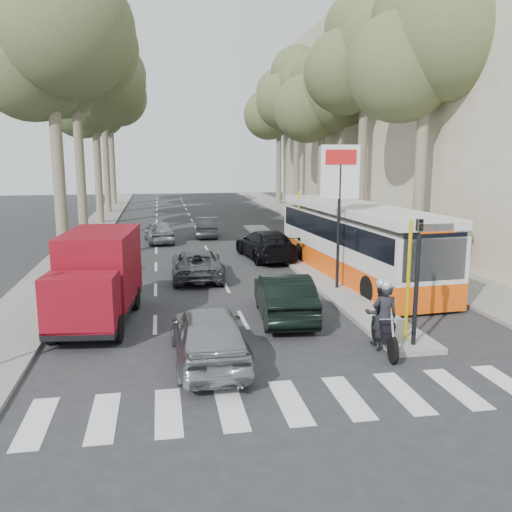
{
  "coord_description": "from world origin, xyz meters",
  "views": [
    {
      "loc": [
        -3.44,
        -14.57,
        5.26
      ],
      "look_at": [
        -0.03,
        4.52,
        1.6
      ],
      "focal_mm": 38.0,
      "sensor_mm": 36.0,
      "label": 1
    }
  ],
  "objects_px": {
    "red_truck": "(98,276)",
    "city_bus": "(356,239)",
    "silver_hatchback": "(209,334)",
    "dark_hatchback": "(284,296)",
    "motorcycle": "(382,317)"
  },
  "relations": [
    {
      "from": "red_truck",
      "to": "city_bus",
      "type": "height_order",
      "value": "city_bus"
    },
    {
      "from": "silver_hatchback",
      "to": "red_truck",
      "type": "relative_size",
      "value": 0.81
    },
    {
      "from": "dark_hatchback",
      "to": "motorcycle",
      "type": "height_order",
      "value": "motorcycle"
    },
    {
      "from": "red_truck",
      "to": "motorcycle",
      "type": "bearing_deg",
      "value": -19.94
    },
    {
      "from": "city_bus",
      "to": "motorcycle",
      "type": "relative_size",
      "value": 5.19
    },
    {
      "from": "city_bus",
      "to": "dark_hatchback",
      "type": "bearing_deg",
      "value": -133.84
    },
    {
      "from": "red_truck",
      "to": "motorcycle",
      "type": "distance_m",
      "value": 8.74
    },
    {
      "from": "dark_hatchback",
      "to": "city_bus",
      "type": "xyz_separation_m",
      "value": [
        4.37,
        5.3,
        0.93
      ]
    },
    {
      "from": "red_truck",
      "to": "city_bus",
      "type": "distance_m",
      "value": 11.24
    },
    {
      "from": "city_bus",
      "to": "silver_hatchback",
      "type": "bearing_deg",
      "value": -133.65
    },
    {
      "from": "city_bus",
      "to": "motorcycle",
      "type": "xyz_separation_m",
      "value": [
        -2.37,
        -8.5,
        -0.76
      ]
    },
    {
      "from": "silver_hatchback",
      "to": "city_bus",
      "type": "distance_m",
      "value": 11.28
    },
    {
      "from": "motorcycle",
      "to": "city_bus",
      "type": "bearing_deg",
      "value": 82.15
    },
    {
      "from": "red_truck",
      "to": "silver_hatchback",
      "type": "bearing_deg",
      "value": -46.38
    },
    {
      "from": "dark_hatchback",
      "to": "silver_hatchback",
      "type": "bearing_deg",
      "value": 55.77
    }
  ]
}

